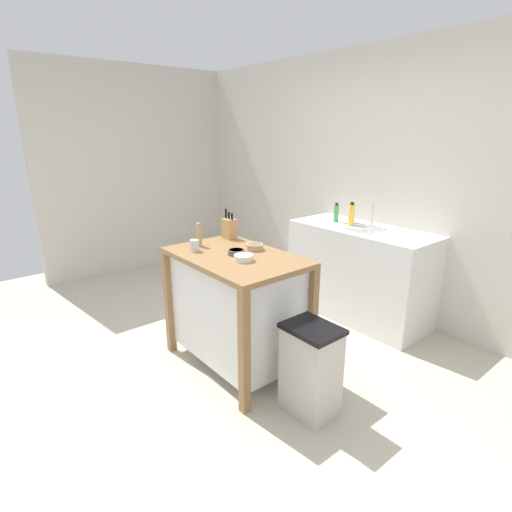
% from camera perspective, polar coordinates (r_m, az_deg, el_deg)
% --- Properties ---
extents(ground_plane, '(6.81, 6.81, 0.00)m').
position_cam_1_polar(ground_plane, '(3.26, -4.56, -16.39)').
color(ground_plane, '#BCB29E').
rests_on(ground_plane, ground).
extents(wall_back, '(5.81, 0.10, 2.60)m').
position_cam_1_polar(wall_back, '(4.21, 18.29, 9.65)').
color(wall_back, beige).
rests_on(wall_back, ground).
extents(wall_left, '(0.10, 2.61, 2.60)m').
position_cam_1_polar(wall_left, '(5.63, -16.36, 11.61)').
color(wall_left, beige).
rests_on(wall_left, ground).
extents(kitchen_island, '(1.08, 0.69, 0.92)m').
position_cam_1_polar(kitchen_island, '(3.14, -2.84, -6.92)').
color(kitchen_island, olive).
rests_on(kitchen_island, ground).
extents(knife_block, '(0.11, 0.09, 0.25)m').
position_cam_1_polar(knife_block, '(3.44, -3.84, 3.99)').
color(knife_block, tan).
rests_on(knife_block, kitchen_island).
extents(bowl_stoneware_deep, '(0.13, 0.13, 0.05)m').
position_cam_1_polar(bowl_stoneware_deep, '(3.11, -0.18, 1.35)').
color(bowl_stoneware_deep, tan).
rests_on(bowl_stoneware_deep, kitchen_island).
extents(bowl_ceramic_small, '(0.13, 0.13, 0.04)m').
position_cam_1_polar(bowl_ceramic_small, '(2.99, -2.82, 0.59)').
color(bowl_ceramic_small, '#564C47').
rests_on(bowl_ceramic_small, kitchen_island).
extents(bowl_ceramic_wide, '(0.14, 0.14, 0.04)m').
position_cam_1_polar(bowl_ceramic_wide, '(2.85, -1.79, -0.23)').
color(bowl_ceramic_wide, silver).
rests_on(bowl_ceramic_wide, kitchen_island).
extents(drinking_cup, '(0.07, 0.07, 0.09)m').
position_cam_1_polar(drinking_cup, '(3.11, -8.75, 1.49)').
color(drinking_cup, silver).
rests_on(drinking_cup, kitchen_island).
extents(pepper_grinder, '(0.04, 0.04, 0.19)m').
position_cam_1_polar(pepper_grinder, '(3.23, -8.15, 3.00)').
color(pepper_grinder, tan).
rests_on(pepper_grinder, kitchen_island).
extents(trash_bin, '(0.36, 0.28, 0.63)m').
position_cam_1_polar(trash_bin, '(2.74, 7.77, -15.74)').
color(trash_bin, '#B7B2A8').
rests_on(trash_bin, ground).
extents(sink_counter, '(1.41, 0.60, 0.91)m').
position_cam_1_polar(sink_counter, '(4.12, 14.44, -2.25)').
color(sink_counter, silver).
rests_on(sink_counter, ground).
extents(sink_faucet, '(0.02, 0.02, 0.22)m').
position_cam_1_polar(sink_faucet, '(4.08, 16.21, 5.66)').
color(sink_faucet, '#B7BCC1').
rests_on(sink_faucet, sink_counter).
extents(bottle_dish_soap, '(0.05, 0.05, 0.19)m').
position_cam_1_polar(bottle_dish_soap, '(4.19, 11.36, 6.01)').
color(bottle_dish_soap, green).
rests_on(bottle_dish_soap, sink_counter).
extents(bottle_hand_soap, '(0.06, 0.06, 0.23)m').
position_cam_1_polar(bottle_hand_soap, '(4.07, 13.44, 5.79)').
color(bottle_hand_soap, yellow).
rests_on(bottle_hand_soap, sink_counter).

